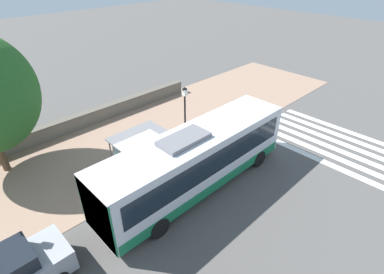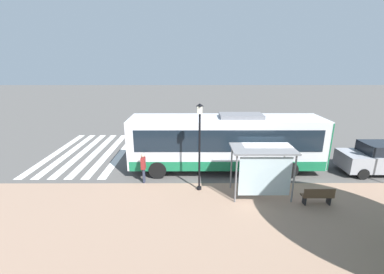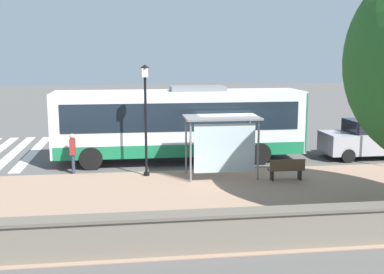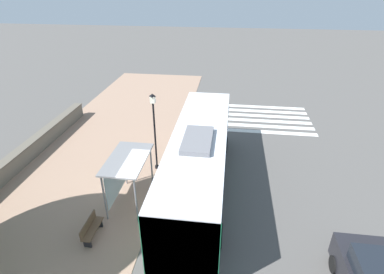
{
  "view_description": "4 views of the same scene",
  "coord_description": "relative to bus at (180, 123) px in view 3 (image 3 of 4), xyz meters",
  "views": [
    {
      "loc": [
        10.69,
        -7.1,
        10.73
      ],
      "look_at": [
        1.12,
        2.2,
        2.6
      ],
      "focal_mm": 28.0,
      "sensor_mm": 36.0,
      "label": 1
    },
    {
      "loc": [
        -12.72,
        3.8,
        6.44
      ],
      "look_at": [
        0.92,
        3.76,
        2.39
      ],
      "focal_mm": 24.0,
      "sensor_mm": 36.0,
      "label": 2
    },
    {
      "loc": [
        -19.91,
        4.14,
        4.92
      ],
      "look_at": [
        -0.18,
        1.45,
        1.49
      ],
      "focal_mm": 45.0,
      "sensor_mm": 36.0,
      "label": 3
    },
    {
      "loc": [
        3.2,
        -10.62,
        9.69
      ],
      "look_at": [
        1.2,
        4.44,
        1.61
      ],
      "focal_mm": 28.0,
      "sensor_mm": 36.0,
      "label": 4
    }
  ],
  "objects": [
    {
      "name": "bus_shelter",
      "position": [
        -3.3,
        -1.33,
        0.25
      ],
      "size": [
        1.72,
        2.98,
        2.48
      ],
      "color": "slate",
      "rests_on": "ground"
    },
    {
      "name": "stone_wall",
      "position": [
        -10.47,
        -1.73,
        -1.29
      ],
      "size": [
        0.6,
        20.0,
        1.03
      ],
      "color": "#6B6356",
      "rests_on": "ground"
    },
    {
      "name": "bus",
      "position": [
        0.0,
        0.0,
        0.0
      ],
      "size": [
        2.68,
        11.33,
        3.49
      ],
      "color": "silver",
      "rests_on": "ground"
    },
    {
      "name": "pedestrian",
      "position": [
        -1.76,
        4.67,
        -0.82
      ],
      "size": [
        0.34,
        0.22,
        1.69
      ],
      "color": "#2D3347",
      "rests_on": "ground"
    },
    {
      "name": "bench",
      "position": [
        -4.1,
        -3.76,
        -1.34
      ],
      "size": [
        0.4,
        1.42,
        0.88
      ],
      "color": "brown",
      "rests_on": "ground"
    },
    {
      "name": "ground_plane",
      "position": [
        -1.92,
        -1.73,
        -1.81
      ],
      "size": [
        120.0,
        120.0,
        0.0
      ],
      "primitive_type": "plane",
      "color": "#514F4C",
      "rests_on": "ground"
    },
    {
      "name": "sidewalk_plaza",
      "position": [
        -6.42,
        -1.73,
        -1.8
      ],
      "size": [
        9.0,
        44.0,
        0.02
      ],
      "color": "#937560",
      "rests_on": "ground"
    },
    {
      "name": "street_lamp_near",
      "position": [
        -2.61,
        1.66,
        0.86
      ],
      "size": [
        0.28,
        0.28,
        4.52
      ],
      "color": "black",
      "rests_on": "ground"
    },
    {
      "name": "parked_car_behind_bus",
      "position": [
        -0.49,
        -9.07,
        -0.9
      ],
      "size": [
        2.02,
        4.35,
        1.85
      ],
      "color": "#9EA0A8",
      "rests_on": "ground"
    },
    {
      "name": "parked_car_far_lane",
      "position": [
        6.37,
        -5.5,
        -0.9
      ],
      "size": [
        1.92,
        4.0,
        1.87
      ],
      "color": "black",
      "rests_on": "ground"
    }
  ]
}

